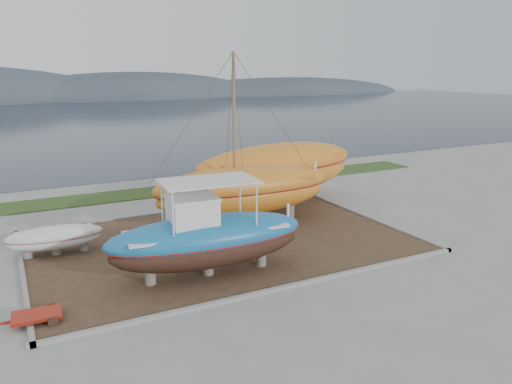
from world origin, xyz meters
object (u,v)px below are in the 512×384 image
blue_caique (207,228)px  orange_bare_hull (278,175)px  red_trailer (37,318)px  orange_sailboat (243,142)px  white_dinghy (55,241)px

blue_caique → orange_bare_hull: 11.47m
blue_caique → red_trailer: blue_caique is taller
orange_sailboat → red_trailer: size_ratio=4.14×
blue_caique → orange_bare_hull: bearing=49.6°
red_trailer → white_dinghy: bearing=82.5°
blue_caique → white_dinghy: blue_caique is taller
orange_sailboat → orange_bare_hull: 5.45m
blue_caique → white_dinghy: size_ratio=1.96×
orange_sailboat → orange_bare_hull: orange_sailboat is taller
white_dinghy → orange_bare_hull: bearing=15.2°
white_dinghy → orange_bare_hull: (13.42, 2.77, 1.24)m
orange_sailboat → red_trailer: 13.45m
white_dinghy → red_trailer: white_dinghy is taller
orange_sailboat → orange_bare_hull: size_ratio=0.87×
white_dinghy → orange_sailboat: orange_sailboat is taller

